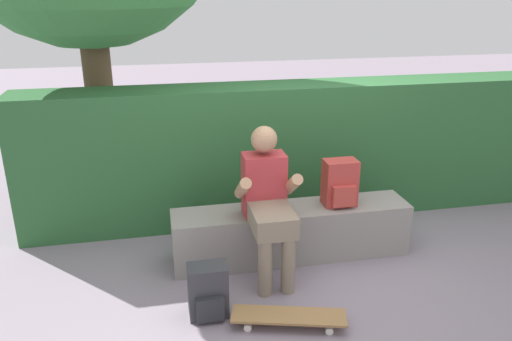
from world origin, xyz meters
name	(u,v)px	position (x,y,z in m)	size (l,w,h in m)	color
ground_plane	(302,277)	(0.00, 0.00, 0.00)	(24.00, 24.00, 0.00)	gray
bench_main	(291,232)	(0.00, 0.36, 0.23)	(2.04, 0.40, 0.46)	gray
person_skater	(268,199)	(-0.26, 0.15, 0.66)	(0.49, 0.62, 1.21)	#B73338
skateboard_near_person	(289,316)	(-0.27, -0.57, 0.07)	(0.82, 0.41, 0.09)	olive
backpack_on_bench	(340,184)	(0.42, 0.35, 0.66)	(0.28, 0.23, 0.40)	#B23833
backpack_on_ground	(208,292)	(-0.81, -0.34, 0.19)	(0.28, 0.23, 0.40)	#333338
hedge_row	(304,150)	(0.36, 1.24, 0.68)	(5.49, 0.52, 1.35)	#295B2F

